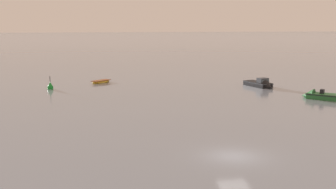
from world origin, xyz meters
TOP-DOWN VIEW (x-y plane):
  - ground_plane at (0.00, 0.00)m, footprint 800.00×800.00m
  - rowboat_moored_1 at (-10.46, 45.98)m, footprint 3.84×3.87m
  - motorboat_moored_2 at (15.91, 36.51)m, footprint 3.97×6.49m
  - motorboat_moored_3 at (20.15, 24.30)m, footprint 6.20×6.06m
  - channel_buoy at (-18.57, 39.45)m, footprint 0.90×0.90m

SIDE VIEW (x-z plane):
  - ground_plane at x=0.00m, z-range 0.00..0.00m
  - rowboat_moored_1 at x=-10.46m, z-range -0.15..0.49m
  - motorboat_moored_3 at x=20.15m, z-range -0.80..1.41m
  - motorboat_moored_2 at x=15.91m, z-range -0.81..1.52m
  - channel_buoy at x=-18.57m, z-range -0.69..1.61m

